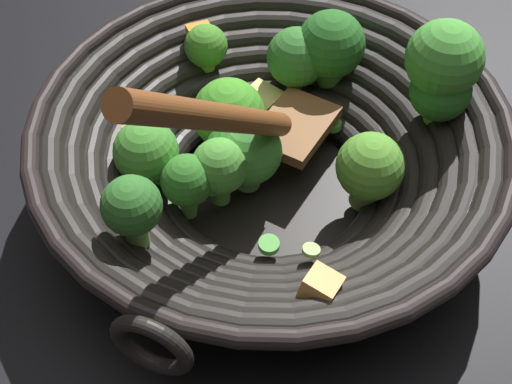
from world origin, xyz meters
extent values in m
plane|color=black|center=(0.00, 0.00, 0.00)|extent=(4.00, 4.00, 0.00)
cylinder|color=black|center=(0.00, 0.00, 0.01)|extent=(0.15, 0.15, 0.01)
torus|color=black|center=(0.00, 0.00, 0.02)|extent=(0.19, 0.19, 0.02)
torus|color=black|center=(0.00, 0.00, 0.03)|extent=(0.22, 0.22, 0.02)
torus|color=black|center=(0.00, 0.00, 0.04)|extent=(0.24, 0.24, 0.02)
torus|color=black|center=(0.00, 0.00, 0.05)|extent=(0.27, 0.27, 0.02)
torus|color=black|center=(0.00, 0.00, 0.05)|extent=(0.30, 0.30, 0.02)
torus|color=black|center=(0.00, 0.00, 0.06)|extent=(0.32, 0.32, 0.02)
torus|color=black|center=(0.00, 0.00, 0.07)|extent=(0.35, 0.35, 0.02)
torus|color=black|center=(0.00, 0.00, 0.08)|extent=(0.37, 0.37, 0.01)
torus|color=black|center=(0.13, -0.15, 0.08)|extent=(0.05, 0.04, 0.05)
cylinder|color=#58963E|center=(0.00, -0.04, 0.03)|extent=(0.02, 0.02, 0.02)
sphere|color=#4C9A37|center=(0.00, -0.04, 0.06)|extent=(0.04, 0.04, 0.04)
cylinder|color=#85BE5C|center=(0.02, 0.13, 0.08)|extent=(0.03, 0.02, 0.02)
sphere|color=green|center=(0.02, 0.13, 0.11)|extent=(0.06, 0.06, 0.06)
cylinder|color=#799F50|center=(-0.08, 0.06, 0.04)|extent=(0.02, 0.02, 0.01)
sphere|color=#32732C|center=(-0.08, 0.06, 0.07)|extent=(0.05, 0.05, 0.05)
cylinder|color=#78BF57|center=(0.04, -0.12, 0.07)|extent=(0.02, 0.02, 0.02)
sphere|color=#306F29|center=(0.04, -0.12, 0.10)|extent=(0.04, 0.04, 0.04)
cylinder|color=#7A9D51|center=(-0.05, -0.01, 0.03)|extent=(0.03, 0.03, 0.02)
sphere|color=#429927|center=(-0.05, -0.01, 0.06)|extent=(0.06, 0.06, 0.06)
cylinder|color=#7CBF4C|center=(0.03, 0.13, 0.06)|extent=(0.02, 0.02, 0.01)
sphere|color=#2D7428|center=(0.03, 0.13, 0.09)|extent=(0.05, 0.05, 0.05)
cylinder|color=#669D51|center=(-0.01, -0.01, 0.02)|extent=(0.03, 0.03, 0.02)
sphere|color=green|center=(-0.01, -0.01, 0.05)|extent=(0.05, 0.05, 0.05)
cylinder|color=#7FBB4E|center=(-0.12, 0.00, 0.05)|extent=(0.02, 0.02, 0.01)
sphere|color=#448B29|center=(-0.12, 0.00, 0.07)|extent=(0.04, 0.04, 0.04)
cylinder|color=olive|center=(0.05, 0.06, 0.03)|extent=(0.03, 0.03, 0.03)
sphere|color=#53962F|center=(0.05, 0.06, 0.06)|extent=(0.05, 0.05, 0.05)
cylinder|color=#5F9E3E|center=(-0.07, 0.09, 0.05)|extent=(0.04, 0.04, 0.02)
sphere|color=#266423|center=(-0.07, 0.09, 0.08)|extent=(0.06, 0.06, 0.06)
cylinder|color=#68AD4E|center=(0.00, -0.07, 0.03)|extent=(0.02, 0.02, 0.02)
sphere|color=#2F7324|center=(0.00, -0.07, 0.06)|extent=(0.04, 0.04, 0.04)
cylinder|color=#68A73B|center=(-0.01, -0.02, 0.02)|extent=(0.02, 0.02, 0.01)
sphere|color=#2C7121|center=(-0.01, -0.02, 0.05)|extent=(0.05, 0.05, 0.05)
cylinder|color=#7FAC5C|center=(-0.03, -0.09, 0.04)|extent=(0.02, 0.02, 0.01)
sphere|color=#418C2F|center=(-0.03, -0.09, 0.06)|extent=(0.05, 0.05, 0.05)
cube|color=orange|center=(-0.13, 0.00, 0.07)|extent=(0.03, 0.02, 0.02)
cube|color=gold|center=(-0.06, -0.08, 0.05)|extent=(0.03, 0.03, 0.03)
cube|color=#E19748|center=(0.13, -0.03, 0.07)|extent=(0.03, 0.03, 0.03)
cube|color=#D6C069|center=(-0.07, 0.03, 0.03)|extent=(0.04, 0.04, 0.03)
cylinder|color=#99D166|center=(0.00, 0.02, 0.05)|extent=(0.02, 0.02, 0.01)
cylinder|color=#56B247|center=(0.07, -0.04, 0.04)|extent=(0.02, 0.02, 0.01)
cylinder|color=#56B247|center=(-0.02, 0.07, 0.03)|extent=(0.02, 0.02, 0.01)
cylinder|color=#56B247|center=(-0.05, 0.03, 0.03)|extent=(0.02, 0.02, 0.01)
cylinder|color=#56B247|center=(0.01, -0.12, 0.07)|extent=(0.02, 0.02, 0.01)
cylinder|color=#56B247|center=(0.00, -0.05, 0.04)|extent=(0.02, 0.02, 0.01)
cylinder|color=#99D166|center=(0.09, -0.02, 0.05)|extent=(0.02, 0.02, 0.01)
cylinder|color=#56B247|center=(-0.04, -0.09, 0.05)|extent=(0.02, 0.02, 0.01)
cube|color=brown|center=(-0.02, 0.03, 0.05)|extent=(0.08, 0.09, 0.01)
cylinder|color=brown|center=(0.04, -0.06, 0.15)|extent=(0.11, 0.16, 0.17)
camera|label=1|loc=(0.35, -0.19, 0.47)|focal=52.71mm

